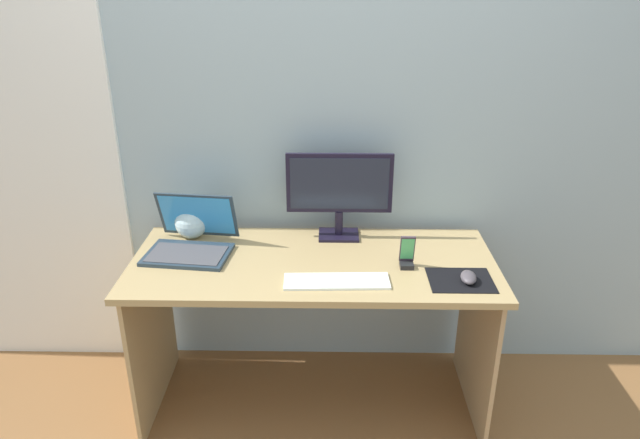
% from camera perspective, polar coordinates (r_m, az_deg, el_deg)
% --- Properties ---
extents(ground_plane, '(8.00, 8.00, 0.00)m').
position_cam_1_polar(ground_plane, '(2.83, -0.61, -17.45)').
color(ground_plane, brown).
extents(wall_back, '(6.00, 0.04, 2.50)m').
position_cam_1_polar(wall_back, '(2.60, -0.49, 10.10)').
color(wall_back, '#95ABB5').
rests_on(wall_back, ground_plane).
extents(door_left, '(0.82, 0.02, 2.02)m').
position_cam_1_polar(door_left, '(2.97, -26.53, 4.49)').
color(door_left, white).
rests_on(door_left, ground_plane).
extents(desk, '(1.52, 0.65, 0.74)m').
position_cam_1_polar(desk, '(2.48, -0.67, -7.09)').
color(desk, tan).
rests_on(desk, ground_plane).
extents(monitor, '(0.47, 0.14, 0.39)m').
position_cam_1_polar(monitor, '(2.54, 1.92, 2.90)').
color(monitor, black).
rests_on(monitor, desk).
extents(laptop, '(0.38, 0.35, 0.23)m').
position_cam_1_polar(laptop, '(2.53, -12.64, -2.07)').
color(laptop, '#273644').
rests_on(laptop, desk).
extents(fishbowl, '(0.15, 0.15, 0.15)m').
position_cam_1_polar(fishbowl, '(2.65, -12.60, -0.27)').
color(fishbowl, silver).
rests_on(fishbowl, desk).
extents(keyboard_external, '(0.41, 0.14, 0.01)m').
position_cam_1_polar(keyboard_external, '(2.25, 1.66, -6.13)').
color(keyboard_external, white).
rests_on(keyboard_external, desk).
extents(mousepad, '(0.25, 0.20, 0.00)m').
position_cam_1_polar(mousepad, '(2.33, 13.72, -5.84)').
color(mousepad, black).
rests_on(mousepad, desk).
extents(mouse, '(0.07, 0.11, 0.04)m').
position_cam_1_polar(mouse, '(2.31, 14.46, -5.56)').
color(mouse, '#4B4349').
rests_on(mouse, mousepad).
extents(phone_in_dock, '(0.06, 0.06, 0.14)m').
position_cam_1_polar(phone_in_dock, '(2.37, 8.59, -3.60)').
color(phone_in_dock, black).
rests_on(phone_in_dock, desk).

